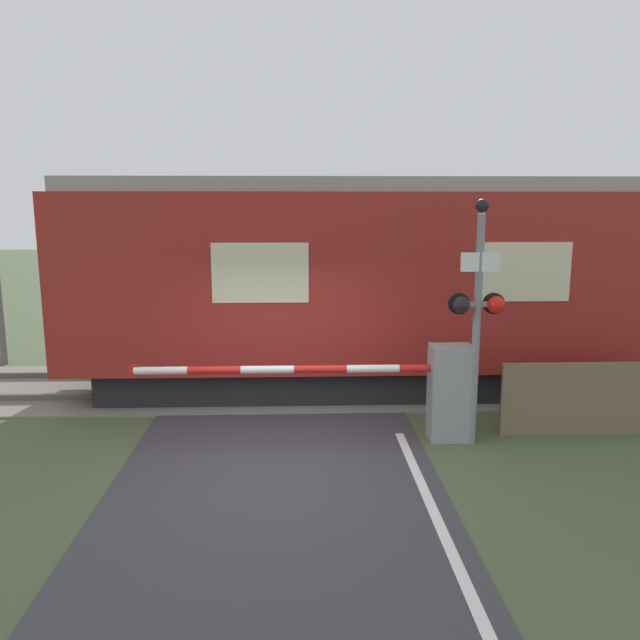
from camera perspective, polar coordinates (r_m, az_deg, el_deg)
The scene contains 6 objects.
ground_plane at distance 8.46m, azimuth -3.86°, elevation -13.02°, with size 80.00×80.00×0.00m, color #475638.
track_bed at distance 11.78m, azimuth -3.33°, elevation -6.01°, with size 36.00×3.20×0.13m.
train at distance 11.94m, azimuth 15.65°, elevation 3.30°, with size 15.33×2.90×3.81m.
crossing_barrier at distance 9.18m, azimuth 10.02°, elevation -6.27°, with size 4.91×0.44×1.40m.
signal_post at distance 8.86m, azimuth 14.21°, elevation 0.99°, with size 0.79×0.26×3.45m.
roadside_fence at distance 10.13m, azimuth 23.84°, elevation -6.60°, with size 2.81×0.06×1.10m.
Camera 1 is at (0.28, -7.75, 3.38)m, focal length 35.00 mm.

